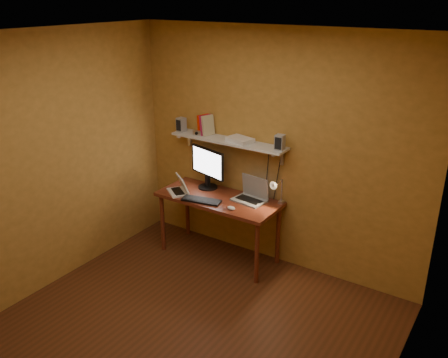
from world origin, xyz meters
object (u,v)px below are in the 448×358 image
Objects in this scene: netbook at (180,188)px; shelf_camera at (197,133)px; desk at (219,204)px; laptop at (252,194)px; keyboard at (201,200)px; mouse at (231,208)px; desk_lamp at (277,189)px; monitor at (207,166)px; speaker_left at (181,125)px; router at (240,140)px; speaker_right at (280,142)px; wall_shelf at (228,141)px.

netbook is 3.42× the size of shelf_camera.
desk is at bearing -19.67° from shelf_camera.
shelf_camera is at bearing -171.85° from laptop.
keyboard is 4.49× the size of mouse.
desk_lamp is at bearing 10.90° from keyboard.
shelf_camera reaches higher than monitor.
speaker_left reaches higher than mouse.
desk is 0.77m from router.
shelf_camera is 0.36× the size of router.
shelf_camera is (0.06, 0.27, 0.60)m from netbook.
monitor is 0.41m from netbook.
monitor is 0.58m from speaker_left.
router is at bearing 120.11° from mouse.
laptop is 3.91× the size of mouse.
mouse is at bearing -139.16° from desk_lamp.
mouse is (-0.06, -0.34, -0.05)m from laptop.
speaker_left is (-0.99, 0.03, 0.64)m from laptop.
speaker_right is (0.64, 0.18, 0.79)m from desk.
wall_shelf reaches higher than laptop.
desk is at bearing -16.52° from monitor.
speaker_left is (-0.93, 0.37, 0.69)m from mouse.
monitor is at bearing 148.35° from desk.
router reaches higher than desk_lamp.
desk is 4.06× the size of netbook.
router reaches higher than desk.
speaker_right is (0.64, -0.01, 0.10)m from wall_shelf.
speaker_left is at bearing 177.56° from speaker_right.
monitor is 1.00m from speaker_right.
desk_lamp is 2.33× the size of speaker_right.
wall_shelf is 0.72m from keyboard.
wall_shelf reaches higher than desk.
shelf_camera is (-0.38, -0.06, 0.05)m from wall_shelf.
shelf_camera is at bearing -173.61° from router.
speaker_right is at bearing 15.91° from desk.
wall_shelf is 0.78m from netbook.
keyboard is (-0.10, -0.19, 0.10)m from desk.
laptop is at bearing 0.38° from shelf_camera.
desk_lamp is at bearing -0.62° from shelf_camera.
speaker_left reaches higher than laptop.
laptop is 0.61m from router.
monitor is 1.52× the size of netbook.
monitor is at bearing 4.69° from speaker_left.
speaker_right is at bearing 2.53° from shelf_camera.
mouse is at bearing -11.79° from keyboard.
shelf_camera reaches higher than desk_lamp.
speaker_right is (0.35, 0.38, 0.69)m from mouse.
keyboard is (-0.10, -0.39, -0.60)m from wall_shelf.
desk_lamp is at bearing 4.82° from laptop.
laptop is at bearing 177.05° from desk_lamp.
desk_lamp is at bearing 10.81° from desk.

